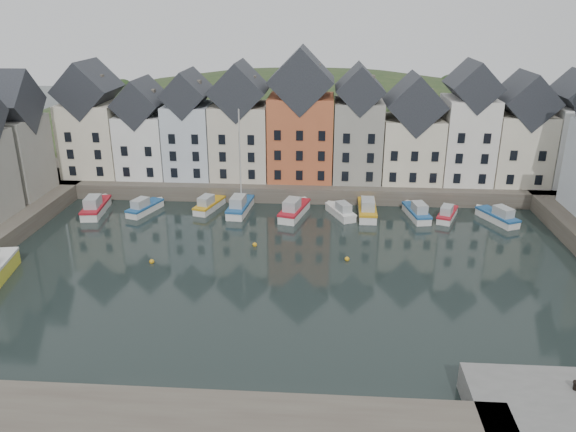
{
  "coord_description": "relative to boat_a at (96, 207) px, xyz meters",
  "views": [
    {
      "loc": [
        3.52,
        -47.92,
        24.92
      ],
      "look_at": [
        -0.2,
        6.0,
        4.37
      ],
      "focal_mm": 35.0,
      "sensor_mm": 36.0,
      "label": 1
    }
  ],
  "objects": [
    {
      "name": "boat_e",
      "position": [
        25.06,
        0.68,
        0.0
      ],
      "size": [
        3.86,
        7.35,
        2.7
      ],
      "rotation": [
        0.0,
        0.0,
        -0.25
      ],
      "color": "silver",
      "rests_on": "ground"
    },
    {
      "name": "far_quay",
      "position": [
        25.32,
        13.23,
        0.2
      ],
      "size": [
        90.0,
        16.0,
        2.0
      ],
      "primitive_type": "cube",
      "color": "#4E453C",
      "rests_on": "ground"
    },
    {
      "name": "near_wall",
      "position": [
        15.32,
        -38.77,
        0.2
      ],
      "size": [
        50.0,
        6.0,
        2.0
      ],
      "primitive_type": "cube",
      "color": "#4E453C",
      "rests_on": "ground"
    },
    {
      "name": "boat_c",
      "position": [
        14.02,
        2.21,
        -0.12
      ],
      "size": [
        3.38,
        6.2,
        2.27
      ],
      "rotation": [
        0.0,
        0.0,
        -0.28
      ],
      "color": "silver",
      "rests_on": "ground"
    },
    {
      "name": "boat_g",
      "position": [
        34.18,
        1.49,
        -0.0
      ],
      "size": [
        2.32,
        7.04,
        2.68
      ],
      "rotation": [
        0.0,
        0.0,
        -0.02
      ],
      "color": "silver",
      "rests_on": "ground"
    },
    {
      "name": "mooring_buoys",
      "position": [
        21.32,
        -11.44,
        -0.65
      ],
      "size": [
        20.5,
        5.5,
        0.5
      ],
      "color": "gold",
      "rests_on": "ground"
    },
    {
      "name": "ground",
      "position": [
        25.32,
        -16.77,
        -0.8
      ],
      "size": [
        260.0,
        260.0,
        0.0
      ],
      "primitive_type": "plane",
      "color": "black",
      "rests_on": "ground"
    },
    {
      "name": "boat_a",
      "position": [
        0.0,
        0.0,
        0.0
      ],
      "size": [
        2.93,
        7.21,
        2.69
      ],
      "rotation": [
        0.0,
        0.0,
        0.11
      ],
      "color": "silver",
      "rests_on": "ground"
    },
    {
      "name": "boat_h",
      "position": [
        40.28,
        1.16,
        -0.1
      ],
      "size": [
        2.98,
        6.41,
        2.37
      ],
      "rotation": [
        0.0,
        0.0,
        0.18
      ],
      "color": "silver",
      "rests_on": "ground"
    },
    {
      "name": "boat_b",
      "position": [
        6.03,
        0.67,
        -0.14
      ],
      "size": [
        3.61,
        6.1,
        2.24
      ],
      "rotation": [
        0.0,
        0.0,
        -0.33
      ],
      "color": "silver",
      "rests_on": "ground"
    },
    {
      "name": "boat_i",
      "position": [
        43.95,
        1.04,
        -0.18
      ],
      "size": [
        3.56,
        5.64,
        2.07
      ],
      "rotation": [
        0.0,
        0.0,
        -0.38
      ],
      "color": "silver",
      "rests_on": "ground"
    },
    {
      "name": "far_terrace",
      "position": [
        28.53,
        11.23,
        8.07
      ],
      "size": [
        72.37,
        8.16,
        17.78
      ],
      "color": "beige",
      "rests_on": "far_quay"
    },
    {
      "name": "boat_f",
      "position": [
        30.92,
        1.04,
        -0.16
      ],
      "size": [
        3.91,
        5.88,
        2.17
      ],
      "rotation": [
        0.0,
        0.0,
        0.42
      ],
      "color": "silver",
      "rests_on": "ground"
    },
    {
      "name": "mooring_bollard",
      "position": [
        45.02,
        -34.19,
        1.51
      ],
      "size": [
        0.48,
        0.48,
        0.56
      ],
      "color": "black",
      "rests_on": "near_quay"
    },
    {
      "name": "boat_d",
      "position": [
        18.14,
        1.55,
        0.06
      ],
      "size": [
        2.8,
        7.09,
        13.22
      ],
      "rotation": [
        0.0,
        0.0,
        -0.1
      ],
      "color": "silver",
      "rests_on": "ground"
    },
    {
      "name": "hillside",
      "position": [
        25.34,
        39.22,
        -18.76
      ],
      "size": [
        153.6,
        70.4,
        64.0
      ],
      "color": "#22371B",
      "rests_on": "ground"
    },
    {
      "name": "boat_j",
      "position": [
        49.94,
        0.42,
        -0.11
      ],
      "size": [
        4.27,
        6.3,
        2.33
      ],
      "rotation": [
        0.0,
        0.0,
        0.44
      ],
      "color": "silver",
      "rests_on": "ground"
    }
  ]
}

